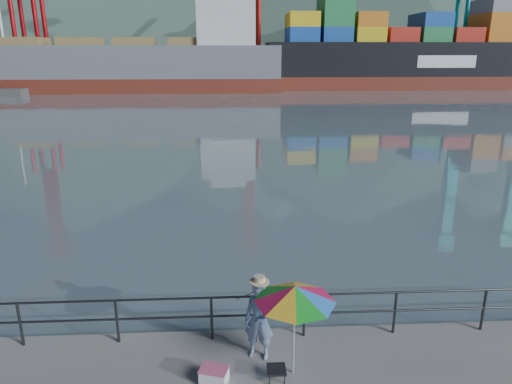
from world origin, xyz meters
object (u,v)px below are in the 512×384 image
(cooler_bag, at_px, (214,376))
(container_ship, at_px, (444,53))
(fisherman, at_px, (259,320))
(bulk_carrier, at_px, (145,64))
(beach_umbrella, at_px, (295,294))

(cooler_bag, distance_m, container_ship, 84.61)
(fisherman, height_order, bulk_carrier, bulk_carrier)
(fisherman, distance_m, container_ship, 83.50)
(bulk_carrier, bearing_deg, beach_umbrella, -78.14)
(beach_umbrella, bearing_deg, container_ship, 63.81)
(cooler_bag, xyz_separation_m, bulk_carrier, (-13.13, 70.00, 4.05))
(beach_umbrella, bearing_deg, fisherman, 139.02)
(beach_umbrella, distance_m, container_ship, 83.66)
(fisherman, height_order, beach_umbrella, beach_umbrella)
(cooler_bag, bearing_deg, fisherman, 56.78)
(cooler_bag, bearing_deg, beach_umbrella, 24.73)
(cooler_bag, xyz_separation_m, container_ship, (38.40, 75.18, 5.69))
(beach_umbrella, height_order, cooler_bag, beach_umbrella)
(bulk_carrier, bearing_deg, cooler_bag, -79.37)
(cooler_bag, bearing_deg, container_ship, 80.09)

